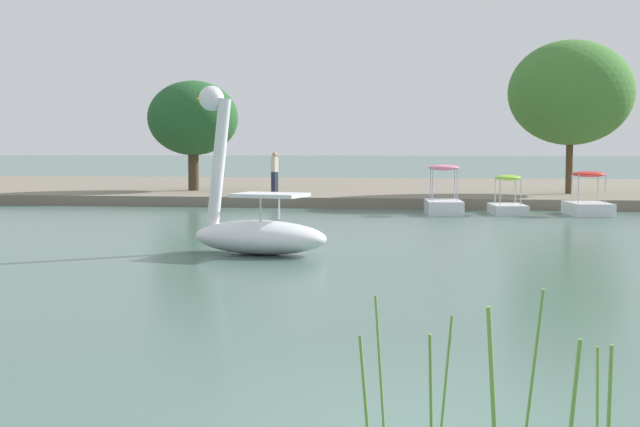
{
  "coord_description": "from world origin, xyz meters",
  "views": [
    {
      "loc": [
        0.41,
        -7.38,
        2.39
      ],
      "look_at": [
        -3.02,
        15.27,
        0.67
      ],
      "focal_mm": 50.72,
      "sensor_mm": 36.0,
      "label": 1
    }
  ],
  "objects_px": {
    "pedal_boat_red": "(588,203)",
    "pedal_boat_pink": "(444,202)",
    "person_on_path": "(275,173)",
    "swan_boat": "(255,224)",
    "tree_broadleaf_right": "(193,118)",
    "tree_broadleaf_behind_dock": "(571,93)",
    "pedal_boat_lime": "(508,202)"
  },
  "relations": [
    {
      "from": "pedal_boat_red",
      "to": "pedal_boat_pink",
      "type": "xyz_separation_m",
      "value": [
        -4.93,
        -0.32,
        0.02
      ]
    },
    {
      "from": "person_on_path",
      "to": "pedal_boat_pink",
      "type": "bearing_deg",
      "value": -31.71
    },
    {
      "from": "swan_boat",
      "to": "tree_broadleaf_right",
      "type": "bearing_deg",
      "value": 110.29
    },
    {
      "from": "swan_boat",
      "to": "tree_broadleaf_behind_dock",
      "type": "xyz_separation_m",
      "value": [
        9.0,
        19.14,
        3.9
      ]
    },
    {
      "from": "pedal_boat_red",
      "to": "person_on_path",
      "type": "bearing_deg",
      "value": 161.6
    },
    {
      "from": "pedal_boat_pink",
      "to": "person_on_path",
      "type": "height_order",
      "value": "person_on_path"
    },
    {
      "from": "swan_boat",
      "to": "pedal_boat_lime",
      "type": "relative_size",
      "value": 1.79
    },
    {
      "from": "swan_boat",
      "to": "pedal_boat_lime",
      "type": "height_order",
      "value": "swan_boat"
    },
    {
      "from": "swan_boat",
      "to": "tree_broadleaf_behind_dock",
      "type": "distance_m",
      "value": 21.5
    },
    {
      "from": "pedal_boat_red",
      "to": "pedal_boat_pink",
      "type": "bearing_deg",
      "value": -176.26
    },
    {
      "from": "pedal_boat_red",
      "to": "tree_broadleaf_behind_dock",
      "type": "distance_m",
      "value": 7.68
    },
    {
      "from": "pedal_boat_red",
      "to": "pedal_boat_lime",
      "type": "bearing_deg",
      "value": 177.74
    },
    {
      "from": "swan_boat",
      "to": "tree_broadleaf_right",
      "type": "xyz_separation_m",
      "value": [
        -7.22,
        19.51,
        2.93
      ]
    },
    {
      "from": "swan_boat",
      "to": "pedal_boat_red",
      "type": "xyz_separation_m",
      "value": [
        8.88,
        12.67,
        -0.24
      ]
    },
    {
      "from": "swan_boat",
      "to": "pedal_boat_pink",
      "type": "xyz_separation_m",
      "value": [
        3.95,
        12.35,
        -0.22
      ]
    },
    {
      "from": "pedal_boat_red",
      "to": "person_on_path",
      "type": "relative_size",
      "value": 1.35
    },
    {
      "from": "pedal_boat_lime",
      "to": "tree_broadleaf_behind_dock",
      "type": "xyz_separation_m",
      "value": [
        2.83,
        6.36,
        4.15
      ]
    },
    {
      "from": "pedal_boat_red",
      "to": "pedal_boat_pink",
      "type": "height_order",
      "value": "pedal_boat_pink"
    },
    {
      "from": "pedal_boat_red",
      "to": "tree_broadleaf_behind_dock",
      "type": "relative_size",
      "value": 0.32
    },
    {
      "from": "swan_boat",
      "to": "person_on_path",
      "type": "xyz_separation_m",
      "value": [
        -2.94,
        16.6,
        0.63
      ]
    },
    {
      "from": "tree_broadleaf_right",
      "to": "tree_broadleaf_behind_dock",
      "type": "xyz_separation_m",
      "value": [
        16.22,
        -0.38,
        0.97
      ]
    },
    {
      "from": "person_on_path",
      "to": "tree_broadleaf_right",
      "type": "bearing_deg",
      "value": 145.77
    },
    {
      "from": "tree_broadleaf_right",
      "to": "tree_broadleaf_behind_dock",
      "type": "relative_size",
      "value": 0.74
    },
    {
      "from": "tree_broadleaf_right",
      "to": "person_on_path",
      "type": "height_order",
      "value": "tree_broadleaf_right"
    },
    {
      "from": "pedal_boat_red",
      "to": "pedal_boat_lime",
      "type": "xyz_separation_m",
      "value": [
        -2.71,
        0.11,
        -0.01
      ]
    },
    {
      "from": "tree_broadleaf_behind_dock",
      "to": "swan_boat",
      "type": "bearing_deg",
      "value": -115.19
    },
    {
      "from": "pedal_boat_pink",
      "to": "tree_broadleaf_right",
      "type": "distance_m",
      "value": 13.64
    },
    {
      "from": "swan_boat",
      "to": "pedal_boat_red",
      "type": "relative_size",
      "value": 1.59
    },
    {
      "from": "tree_broadleaf_right",
      "to": "pedal_boat_lime",
      "type": "bearing_deg",
      "value": -26.71
    },
    {
      "from": "swan_boat",
      "to": "tree_broadleaf_right",
      "type": "relative_size",
      "value": 0.69
    },
    {
      "from": "pedal_boat_pink",
      "to": "tree_broadleaf_right",
      "type": "relative_size",
      "value": 0.45
    },
    {
      "from": "pedal_boat_lime",
      "to": "tree_broadleaf_right",
      "type": "relative_size",
      "value": 0.39
    }
  ]
}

